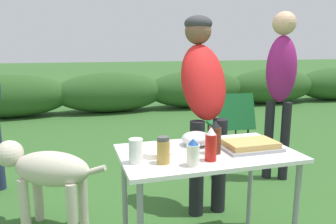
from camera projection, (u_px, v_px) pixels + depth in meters
name	position (u px, v px, depth m)	size (l,w,h in m)	color
shrub_hedge	(110.00, 92.00, 7.07)	(14.40, 0.90, 0.86)	#2D5623
folding_table	(207.00, 163.00, 2.09)	(1.10, 0.64, 0.74)	silver
food_tray	(251.00, 145.00, 2.11)	(0.37, 0.24, 0.06)	#9E9EA3
plate_stack	(156.00, 151.00, 2.03)	(0.25, 0.25, 0.03)	white
mixing_bowl	(196.00, 139.00, 2.19)	(0.20, 0.20, 0.09)	silver
paper_cup_stack	(136.00, 151.00, 1.85)	(0.08, 0.08, 0.14)	white
mayo_bottle	(193.00, 153.00, 1.81)	(0.07, 0.07, 0.16)	silver
bbq_sauce_bottle	(215.00, 138.00, 2.02)	(0.08, 0.08, 0.21)	#562314
spice_jar	(163.00, 150.00, 1.85)	(0.07, 0.07, 0.16)	#B2893D
ketchup_bottle	(211.00, 145.00, 1.89)	(0.07, 0.07, 0.20)	red
standing_person_in_red_jacket	(203.00, 91.00, 2.72)	(0.40, 0.51, 1.65)	black
standing_person_in_dark_puffer	(281.00, 78.00, 3.32)	(0.37, 0.34, 1.74)	black
dog	(45.00, 171.00, 2.48)	(0.87, 0.56, 0.68)	beige
camp_chair_green_behind_table	(231.00, 120.00, 4.19)	(0.53, 0.64, 0.83)	#19602D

